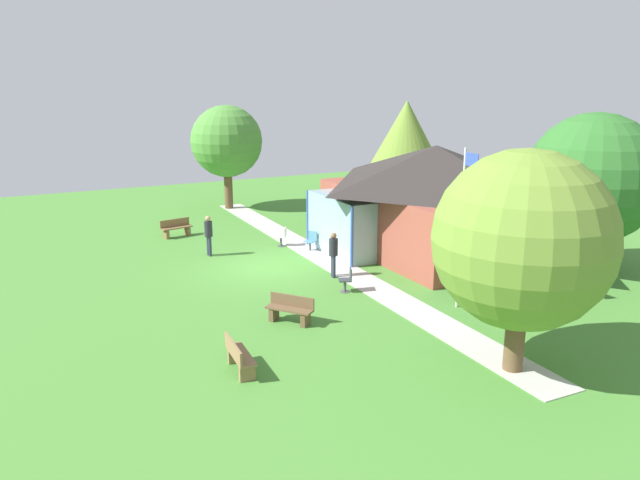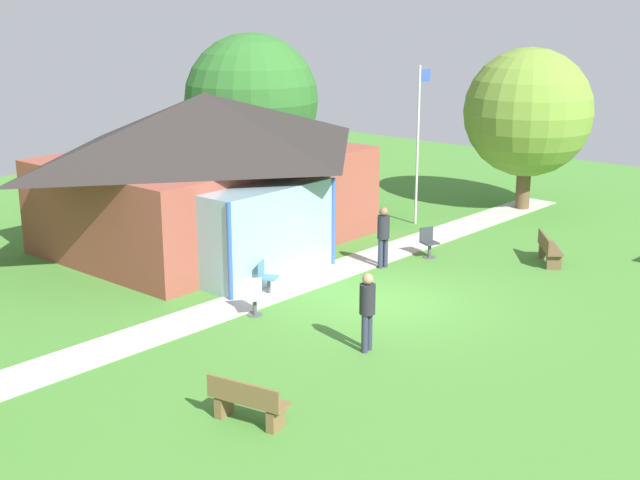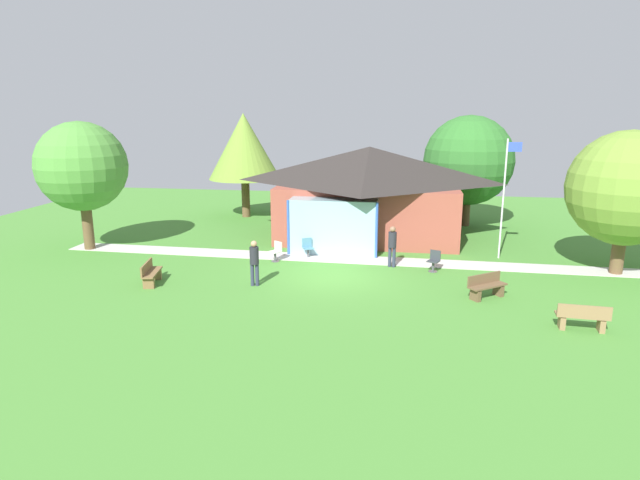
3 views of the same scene
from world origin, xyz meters
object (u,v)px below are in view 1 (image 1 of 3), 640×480
object	(u,v)px
flagpole	(462,221)
bench_mid_right	(290,310)
pavilion	(431,197)
visitor_strolling_lawn	(209,232)
tree_west_hedge	(227,142)
patio_chair_lawn_spare	(347,281)
patio_chair_west	(282,237)
tree_behind_pavilion_right	(593,179)
tree_east_hedge	(523,240)
tree_behind_pavilion_left	(406,136)
visitor_on_path	(333,251)
patio_chair_porch_left	(311,241)
bench_lawn_far_right	(239,357)
bench_mid_left	(176,228)

from	to	relation	value
flagpole	bench_mid_right	bearing A→B (deg)	-103.60
pavilion	visitor_strolling_lawn	world-z (taller)	pavilion
flagpole	tree_west_hedge	world-z (taller)	tree_west_hedge
patio_chair_lawn_spare	tree_west_hedge	size ratio (longest dim) A/B	0.14
patio_chair_lawn_spare	patio_chair_west	size ratio (longest dim) A/B	1.00
tree_behind_pavilion_right	tree_west_hedge	xyz separation A→B (m)	(-18.07, -8.27, 0.22)
pavilion	tree_east_hedge	bearing A→B (deg)	-26.21
flagpole	pavilion	bearing A→B (deg)	150.85
flagpole	bench_mid_right	distance (m)	6.15
bench_mid_right	patio_chair_west	distance (m)	9.07
patio_chair_west	patio_chair_lawn_spare	bearing A→B (deg)	-151.47
tree_behind_pavilion_left	tree_west_hedge	bearing A→B (deg)	-119.74
visitor_on_path	tree_behind_pavilion_left	xyz separation A→B (m)	(-9.15, 9.57, 3.24)
patio_chair_porch_left	tree_behind_pavilion_right	size ratio (longest dim) A/B	0.14
pavilion	tree_east_hedge	world-z (taller)	tree_east_hedge
pavilion	tree_east_hedge	distance (m)	11.65
visitor_strolling_lawn	tree_east_hedge	size ratio (longest dim) A/B	0.30
bench_lawn_far_right	patio_chair_west	world-z (taller)	patio_chair_west
tree_west_hedge	patio_chair_lawn_spare	bearing A→B (deg)	-4.02
bench_lawn_far_right	visitor_on_path	distance (m)	8.30
patio_chair_west	tree_east_hedge	world-z (taller)	tree_east_hedge
flagpole	tree_behind_pavilion_left	bearing A→B (deg)	151.73
tree_behind_pavilion_right	tree_behind_pavilion_left	distance (m)	13.05
bench_mid_right	bench_mid_left	world-z (taller)	same
visitor_strolling_lawn	tree_behind_pavilion_left	world-z (taller)	tree_behind_pavilion_left
pavilion	patio_chair_lawn_spare	world-z (taller)	pavilion
patio_chair_lawn_spare	visitor_on_path	bearing A→B (deg)	11.38
visitor_on_path	visitor_strolling_lawn	size ratio (longest dim) A/B	1.00
bench_mid_left	tree_behind_pavilion_right	size ratio (longest dim) A/B	0.25
bench_mid_left	patio_chair_lawn_spare	world-z (taller)	patio_chair_lawn_spare
visitor_on_path	tree_behind_pavilion_left	bearing A→B (deg)	148.11
bench_mid_left	tree_behind_pavilion_left	xyz separation A→B (m)	(-0.19, 13.28, 3.86)
patio_chair_west	tree_west_hedge	size ratio (longest dim) A/B	0.14
patio_chair_lawn_spare	patio_chair_porch_left	size ratio (longest dim) A/B	1.00
tree_behind_pavilion_right	tree_behind_pavilion_left	world-z (taller)	tree_behind_pavilion_left
tree_west_hedge	tree_behind_pavilion_left	bearing A→B (deg)	60.26
patio_chair_west	visitor_strolling_lawn	distance (m)	3.46
pavilion	patio_chair_west	xyz separation A→B (m)	(-3.56, -5.45, -1.98)
patio_chair_west	bench_mid_left	bearing A→B (deg)	76.42
tree_east_hedge	patio_chair_west	bearing A→B (deg)	-178.64
patio_chair_lawn_spare	tree_west_hedge	xyz separation A→B (m)	(-15.92, 1.12, 3.47)
patio_chair_lawn_spare	visitor_on_path	xyz separation A→B (m)	(-1.71, 0.38, 0.61)
bench_mid_right	tree_behind_pavilion_left	bearing A→B (deg)	-83.31
patio_chair_west	tree_behind_pavilion_left	world-z (taller)	tree_behind_pavilion_left
visitor_on_path	tree_behind_pavilion_left	distance (m)	13.63
bench_mid_right	patio_chair_west	bearing A→B (deg)	-59.74
patio_chair_lawn_spare	patio_chair_west	world-z (taller)	same
pavilion	bench_mid_right	distance (m)	10.31
patio_chair_porch_left	visitor_strolling_lawn	bearing A→B (deg)	46.72
tree_east_hedge	pavilion	bearing A→B (deg)	153.79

